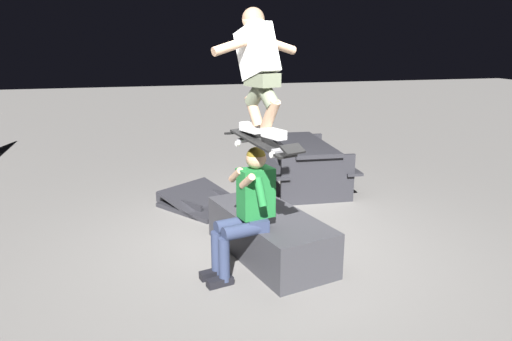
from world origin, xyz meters
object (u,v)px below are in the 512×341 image
ledge_box_main (269,234)px  person_sitting_on_ledge (247,206)px  skateboard (262,143)px  kicker_ramp (205,203)px  picnic_table_back (303,158)px  skater_airborne (258,66)px

ledge_box_main → person_sitting_on_ledge: bearing=137.6°
skateboard → kicker_ramp: 2.69m
person_sitting_on_ledge → picnic_table_back: bearing=-30.2°
ledge_box_main → picnic_table_back: (2.26, -1.19, 0.25)m
skater_airborne → kicker_ramp: 3.06m
skater_airborne → picnic_table_back: size_ratio=0.63×
kicker_ramp → skater_airborne: bearing=-174.7°
person_sitting_on_ledge → kicker_ramp: (2.14, 0.12, -0.68)m
skater_airborne → skateboard: bearing=-159.4°
skateboard → kicker_ramp: skateboard is taller
ledge_box_main → skateboard: 1.31m
ledge_box_main → person_sitting_on_ledge: size_ratio=1.27×
skateboard → skater_airborne: 0.69m
person_sitting_on_ledge → kicker_ramp: person_sitting_on_ledge is taller
skater_airborne → picnic_table_back: (2.76, -1.44, -1.60)m
ledge_box_main → picnic_table_back: size_ratio=0.95×
skateboard → picnic_table_back: 3.28m
person_sitting_on_ledge → kicker_ramp: 2.25m
person_sitting_on_ledge → skater_airborne: skater_airborne is taller
ledge_box_main → skater_airborne: (-0.49, 0.25, 1.85)m
skateboard → kicker_ramp: size_ratio=0.73×
kicker_ramp → picnic_table_back: picnic_table_back is taller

